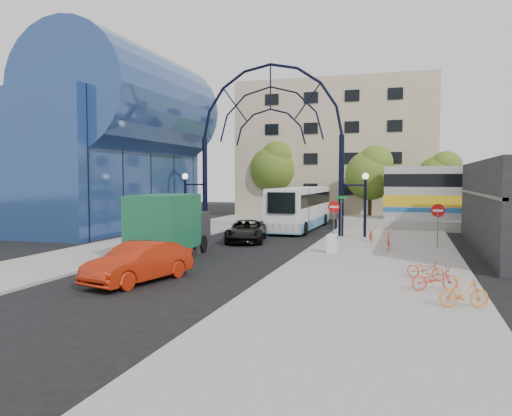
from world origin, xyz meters
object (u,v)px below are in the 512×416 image
(do_not_enter_sign, at_px, (438,215))
(bike_near_a, at_px, (371,235))
(tree_north_b, at_px, (275,167))
(bike_near_b, at_px, (388,240))
(city_bus, at_px, (301,207))
(red_sedan, at_px, (139,262))
(black_suv, at_px, (246,231))
(gateway_arch, at_px, (270,114))
(bike_far_b, at_px, (464,293))
(green_truck, at_px, (171,226))
(tree_north_a, at_px, (371,172))
(tree_north_c, at_px, (441,176))
(stop_sign, at_px, (334,210))
(sandwich_board, at_px, (332,241))
(bike_far_a, at_px, (426,269))
(street_name_sign, at_px, (341,208))
(bike_far_c, at_px, (435,278))

(do_not_enter_sign, height_order, bike_near_a, do_not_enter_sign)
(tree_north_b, relative_size, bike_near_b, 4.59)
(city_bus, distance_m, red_sedan, 22.17)
(black_suv, bearing_deg, gateway_arch, 71.12)
(bike_near_b, xyz_separation_m, bike_far_b, (2.70, -12.13, -0.08))
(green_truck, bearing_deg, city_bus, 72.73)
(bike_near_a, height_order, bike_far_b, bike_far_b)
(tree_north_a, distance_m, tree_north_c, 6.33)
(city_bus, height_order, bike_far_b, city_bus)
(stop_sign, relative_size, bike_far_b, 1.68)
(do_not_enter_sign, distance_m, city_bus, 13.42)
(gateway_arch, relative_size, tree_north_a, 1.95)
(stop_sign, distance_m, bike_near_b, 5.34)
(city_bus, height_order, green_truck, city_bus)
(city_bus, relative_size, red_sedan, 2.56)
(bike_far_b, bearing_deg, city_bus, 7.58)
(sandwich_board, height_order, bike_far_a, sandwich_board)
(tree_north_c, xyz_separation_m, bike_near_b, (-3.75, -19.66, -3.63))
(red_sedan, xyz_separation_m, bike_near_a, (7.74, 14.81, -0.25))
(street_name_sign, distance_m, tree_north_a, 13.59)
(gateway_arch, relative_size, bike_far_b, 9.17)
(street_name_sign, distance_m, green_truck, 12.12)
(bike_near_b, bearing_deg, city_bus, 122.48)
(tree_north_a, xyz_separation_m, bike_far_c, (4.22, -27.65, -4.05))
(bike_near_a, bearing_deg, bike_far_a, -84.04)
(gateway_arch, relative_size, tree_north_c, 2.10)
(city_bus, bearing_deg, tree_north_a, 54.44)
(stop_sign, distance_m, bike_near_a, 2.79)
(street_name_sign, relative_size, bike_far_c, 1.69)
(do_not_enter_sign, distance_m, bike_far_b, 13.93)
(city_bus, bearing_deg, bike_far_b, -65.93)
(sandwich_board, height_order, green_truck, green_truck)
(bike_near_a, relative_size, bike_far_b, 1.05)
(bike_far_c, bearing_deg, bike_near_a, -7.47)
(tree_north_c, relative_size, bike_far_a, 4.27)
(red_sedan, bearing_deg, sandwich_board, 69.35)
(do_not_enter_sign, relative_size, bike_far_b, 1.67)
(tree_north_b, distance_m, tree_north_c, 16.15)
(black_suv, height_order, bike_near_a, black_suv)
(stop_sign, relative_size, tree_north_b, 0.31)
(stop_sign, xyz_separation_m, bike_far_c, (5.54, -13.72, -1.44))
(sandwich_board, distance_m, city_bus, 13.89)
(gateway_arch, distance_m, bike_far_b, 22.49)
(sandwich_board, distance_m, bike_far_c, 9.04)
(city_bus, relative_size, green_truck, 1.84)
(black_suv, relative_size, bike_far_b, 3.36)
(bike_far_b, bearing_deg, bike_far_c, 3.15)
(tree_north_a, xyz_separation_m, bike_near_b, (2.25, -17.66, -3.96))
(tree_north_c, distance_m, bike_far_c, 29.94)
(bike_near_a, bearing_deg, tree_north_b, 113.13)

